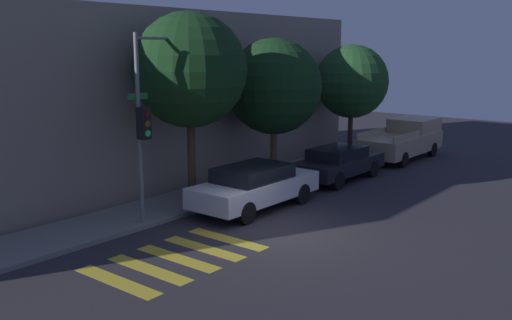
% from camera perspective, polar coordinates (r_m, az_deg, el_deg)
% --- Properties ---
extents(ground_plane, '(60.00, 60.00, 0.00)m').
position_cam_1_polar(ground_plane, '(16.14, 2.31, -7.33)').
color(ground_plane, '#2D2B30').
extents(sidewalk, '(26.00, 2.24, 0.14)m').
position_cam_1_polar(sidewalk, '(18.90, -8.30, -4.46)').
color(sidewalk, slate).
rests_on(sidewalk, ground).
extents(building_row, '(26.00, 6.00, 6.49)m').
position_cam_1_polar(building_row, '(21.84, -16.69, 5.76)').
color(building_row, gray).
rests_on(building_row, ground).
extents(crosswalk, '(4.14, 2.60, 0.00)m').
position_cam_1_polar(crosswalk, '(14.43, -7.85, -9.69)').
color(crosswalk, gold).
rests_on(crosswalk, ground).
extents(traffic_light_pole, '(1.98, 0.56, 5.54)m').
position_cam_1_polar(traffic_light_pole, '(16.48, -10.61, 5.46)').
color(traffic_light_pole, slate).
rests_on(traffic_light_pole, ground).
extents(sedan_near_corner, '(4.68, 1.88, 1.43)m').
position_cam_1_polar(sedan_near_corner, '(18.31, -0.13, -2.58)').
color(sedan_near_corner, silver).
rests_on(sedan_near_corner, ground).
extents(sedan_middle, '(4.40, 1.77, 1.32)m').
position_cam_1_polar(sedan_middle, '(22.52, 8.24, -0.24)').
color(sedan_middle, black).
rests_on(sedan_middle, ground).
extents(pickup_truck, '(5.28, 2.02, 1.80)m').
position_cam_1_polar(pickup_truck, '(27.71, 14.56, 2.04)').
color(pickup_truck, tan).
rests_on(pickup_truck, ground).
extents(tree_near_corner, '(3.68, 3.68, 6.27)m').
position_cam_1_polar(tree_near_corner, '(18.39, -6.66, 8.90)').
color(tree_near_corner, '#42301E').
rests_on(tree_near_corner, ground).
extents(tree_midblock, '(3.64, 3.64, 5.50)m').
position_cam_1_polar(tree_midblock, '(21.77, 1.81, 7.34)').
color(tree_midblock, brown).
rests_on(tree_midblock, ground).
extents(tree_far_end, '(3.35, 3.35, 5.29)m').
position_cam_1_polar(tree_far_end, '(26.73, 9.55, 7.74)').
color(tree_far_end, '#42301E').
rests_on(tree_far_end, ground).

